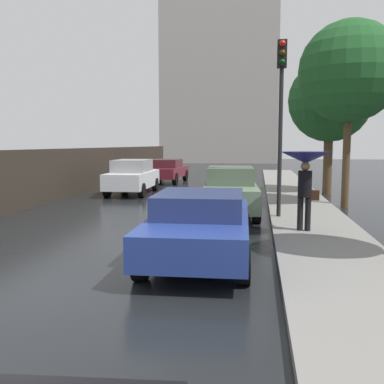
% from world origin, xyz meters
% --- Properties ---
extents(sidewalk_strip, '(2.20, 60.00, 0.14)m').
position_xyz_m(sidewalk_strip, '(5.10, 0.00, 0.07)').
color(sidewalk_strip, gray).
rests_on(sidewalk_strip, ground).
extents(car_blue_mid_road, '(2.00, 4.60, 1.31)m').
position_xyz_m(car_blue_mid_road, '(2.54, 2.75, 0.69)').
color(car_blue_mid_road, navy).
rests_on(car_blue_mid_road, ground).
extents(car_maroon_far_ahead, '(2.02, 4.23, 1.34)m').
position_xyz_m(car_maroon_far_ahead, '(-1.63, 19.11, 0.71)').
color(car_maroon_far_ahead, maroon).
rests_on(car_maroon_far_ahead, ground).
extents(car_green_behind_camera, '(1.93, 4.43, 1.50)m').
position_xyz_m(car_green_behind_camera, '(2.77, 8.17, 0.76)').
color(car_green_behind_camera, slate).
rests_on(car_green_behind_camera, ground).
extents(car_white_far_lane, '(1.79, 4.07, 1.53)m').
position_xyz_m(car_white_far_lane, '(-1.90, 13.20, 0.78)').
color(car_white_far_lane, silver).
rests_on(car_white_far_lane, ground).
extents(pedestrian_with_umbrella_near, '(1.18, 1.18, 1.90)m').
position_xyz_m(pedestrian_with_umbrella_near, '(4.74, 5.19, 1.72)').
color(pedestrian_with_umbrella_near, black).
rests_on(pedestrian_with_umbrella_near, sidewalk_strip).
extents(traffic_light, '(0.26, 0.39, 4.95)m').
position_xyz_m(traffic_light, '(4.23, 7.20, 3.52)').
color(traffic_light, black).
rests_on(traffic_light, sidewalk_strip).
extents(street_tree_mid, '(3.55, 3.55, 5.86)m').
position_xyz_m(street_tree_mid, '(6.64, 14.34, 4.06)').
color(street_tree_mid, '#4C3823').
rests_on(street_tree_mid, ground).
extents(street_tree_far, '(3.44, 3.44, 6.39)m').
position_xyz_m(street_tree_far, '(6.65, 10.31, 4.65)').
color(street_tree_far, '#4C3823').
rests_on(street_tree_far, ground).
extents(distant_tower, '(13.69, 9.22, 33.39)m').
position_xyz_m(distant_tower, '(-1.11, 48.38, 14.78)').
color(distant_tower, '#9E9993').
rests_on(distant_tower, ground).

